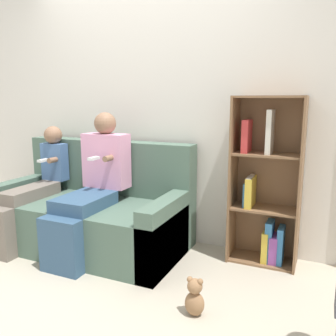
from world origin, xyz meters
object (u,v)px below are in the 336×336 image
Objects in this scene: adult_seated at (92,183)px; bookshelf at (265,190)px; couch at (92,212)px; child_seated at (33,186)px; teddy_bear at (195,298)px.

adult_seated is 0.90× the size of bookshelf.
couch is 1.44× the size of adult_seated.
child_seated is (-0.65, -0.04, -0.08)m from adult_seated.
adult_seated is at bearing -162.40° from bookshelf.
teddy_bear is at bearing -28.02° from couch.
adult_seated is 0.66m from child_seated.
couch is at bearing 151.98° from teddy_bear.
couch is at bearing 18.16° from child_seated.
child_seated is at bearing -161.84° from couch.
bookshelf reaches higher than couch.
adult_seated is at bearing 3.88° from child_seated.
adult_seated reaches higher than teddy_bear.
teddy_bear is (1.28, -0.68, -0.19)m from couch.
couch is 0.37m from adult_seated.
couch is 1.46m from teddy_bear.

